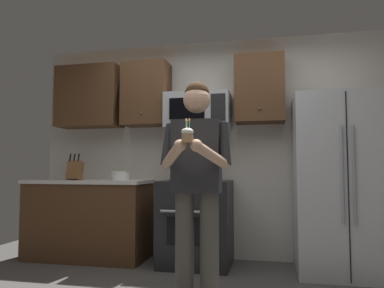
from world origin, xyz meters
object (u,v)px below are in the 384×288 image
at_px(microwave, 198,111).
at_px(cupcake, 187,135).
at_px(person, 197,176).
at_px(knife_block, 75,170).
at_px(bowl_large_white, 120,175).
at_px(refrigerator, 341,184).
at_px(oven_range, 196,222).

height_order(microwave, cupcake, microwave).
distance_m(person, cupcake, 0.44).
distance_m(knife_block, bowl_large_white, 0.57).
distance_m(refrigerator, knife_block, 2.97).
xyz_separation_m(refrigerator, cupcake, (-1.27, -1.40, 0.39)).
distance_m(oven_range, person, 1.25).
distance_m(refrigerator, cupcake, 1.93).
relative_size(person, cupcake, 10.13).
xyz_separation_m(knife_block, cupcake, (1.69, -1.41, 0.26)).
relative_size(bowl_large_white, cupcake, 1.28).
xyz_separation_m(refrigerator, bowl_large_white, (-2.40, 0.04, 0.07)).
xyz_separation_m(microwave, person, (0.23, -1.23, -0.72)).
bearing_deg(cupcake, microwave, 98.33).
height_order(microwave, refrigerator, microwave).
height_order(knife_block, person, person).
bearing_deg(person, oven_range, 101.61).
height_order(person, cupcake, person).
bearing_deg(bowl_large_white, oven_range, 0.14).
bearing_deg(cupcake, refrigerator, 47.79).
height_order(bowl_large_white, person, person).
height_order(oven_range, bowl_large_white, bowl_large_white).
distance_m(microwave, refrigerator, 1.72).
xyz_separation_m(oven_range, knife_block, (-1.46, -0.03, 0.57)).
bearing_deg(cupcake, person, 90.00).
relative_size(knife_block, bowl_large_white, 1.44).
xyz_separation_m(knife_block, person, (1.69, -1.08, -0.04)).
relative_size(oven_range, cupcake, 5.36).
relative_size(knife_block, person, 0.18).
xyz_separation_m(refrigerator, knife_block, (-2.96, 0.01, 0.13)).
xyz_separation_m(oven_range, bowl_large_white, (-0.90, -0.00, 0.51)).
xyz_separation_m(refrigerator, person, (-1.27, -1.07, 0.10)).
height_order(refrigerator, cupcake, refrigerator).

